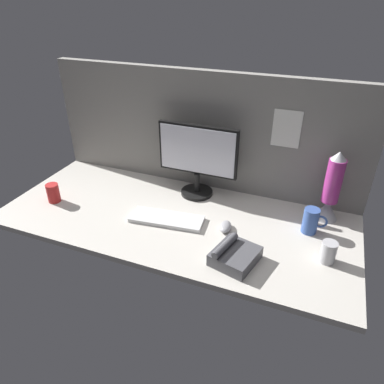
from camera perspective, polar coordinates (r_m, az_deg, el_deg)
ground_plane at (r=184.71cm, az=-2.55°, el=-4.13°), size 180.00×80.00×3.00cm
cubicle_wall_back at (r=199.63cm, az=1.66°, el=9.82°), size 180.00×5.50×65.88cm
monitor at (r=192.26cm, az=0.89°, el=5.67°), size 44.37×18.00×40.54cm
keyboard at (r=179.59cm, az=-4.09°, el=-4.34°), size 38.27×17.24×2.00cm
mouse at (r=173.28cm, az=5.42°, el=-5.58°), size 6.75×10.22×3.40cm
mug_ceramic_blue at (r=177.61cm, az=18.62°, el=-4.41°), size 11.36×7.25×12.75cm
mug_steel at (r=163.27cm, az=21.11°, el=-9.01°), size 6.61×6.61×9.93cm
mug_red_plastic at (r=206.94cm, az=-21.46°, el=-0.14°), size 6.68×6.68×10.39cm
lava_lamp at (r=186.34cm, az=21.49°, el=0.03°), size 11.26×11.26×36.86cm
desk_phone at (r=154.82cm, az=6.83°, el=-10.07°), size 21.13×22.58×8.80cm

